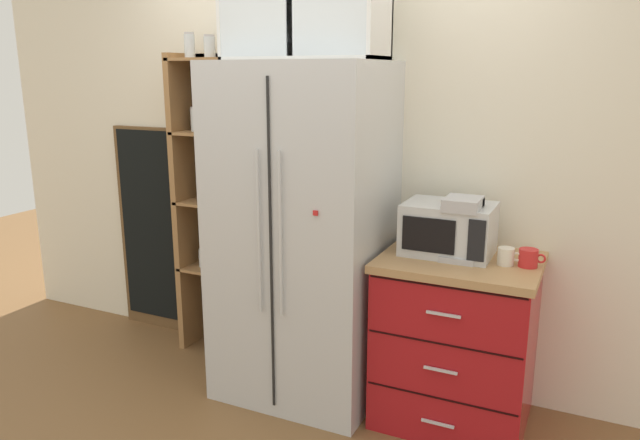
{
  "coord_description": "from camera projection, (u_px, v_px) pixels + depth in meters",
  "views": [
    {
      "loc": [
        1.43,
        -2.81,
        1.78
      ],
      "look_at": [
        0.1,
        -0.0,
        1.01
      ],
      "focal_mm": 33.59,
      "sensor_mm": 36.0,
      "label": 1
    }
  ],
  "objects": [
    {
      "name": "coffee_maker",
      "position": [
        463.0,
        228.0,
        2.94
      ],
      "size": [
        0.17,
        0.2,
        0.31
      ],
      "color": "#B7B7BC",
      "rests_on": "counter_cabinet"
    },
    {
      "name": "pantry_shelf_column",
      "position": [
        222.0,
        198.0,
        3.8
      ],
      "size": [
        0.54,
        0.3,
        2.01
      ],
      "color": "brown",
      "rests_on": "ground"
    },
    {
      "name": "ground_plane",
      "position": [
        305.0,
        386.0,
        3.49
      ],
      "size": [
        10.74,
        10.74,
        0.0
      ],
      "primitive_type": "plane",
      "color": "brown"
    },
    {
      "name": "wall_back_cream",
      "position": [
        334.0,
        160.0,
        3.53
      ],
      "size": [
        5.03,
        0.1,
        2.55
      ],
      "primitive_type": "cube",
      "color": "silver",
      "rests_on": "ground"
    },
    {
      "name": "microwave",
      "position": [
        448.0,
        229.0,
        3.01
      ],
      "size": [
        0.44,
        0.33,
        0.26
      ],
      "color": "silver",
      "rests_on": "counter_cabinet"
    },
    {
      "name": "mug_red",
      "position": [
        529.0,
        258.0,
        2.83
      ],
      "size": [
        0.12,
        0.09,
        0.09
      ],
      "color": "red",
      "rests_on": "counter_cabinet"
    },
    {
      "name": "chalkboard_menu",
      "position": [
        156.0,
        230.0,
        4.15
      ],
      "size": [
        0.6,
        0.04,
        1.42
      ],
      "color": "brown",
      "rests_on": "ground"
    },
    {
      "name": "bottle_green",
      "position": [
        460.0,
        240.0,
        2.9
      ],
      "size": [
        0.07,
        0.07,
        0.24
      ],
      "color": "#285B33",
      "rests_on": "counter_cabinet"
    },
    {
      "name": "refrigerator",
      "position": [
        303.0,
        234.0,
        3.26
      ],
      "size": [
        0.87,
        0.73,
        1.84
      ],
      "color": "silver",
      "rests_on": "ground"
    },
    {
      "name": "counter_cabinet",
      "position": [
        456.0,
        340.0,
        3.07
      ],
      "size": [
        0.77,
        0.64,
        0.88
      ],
      "color": "#A8161C",
      "rests_on": "ground"
    },
    {
      "name": "mug_cream",
      "position": [
        506.0,
        256.0,
        2.85
      ],
      "size": [
        0.11,
        0.08,
        0.08
      ],
      "color": "silver",
      "rests_on": "counter_cabinet"
    }
  ]
}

